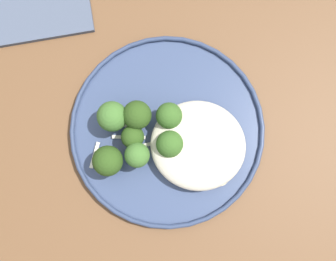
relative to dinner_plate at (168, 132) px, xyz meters
name	(u,v)px	position (x,y,z in m)	size (l,w,h in m)	color
ground	(168,161)	(0.00, 0.00, -0.75)	(6.00, 6.00, 0.00)	#665B51
wooden_dining_table	(167,137)	(0.00, 0.00, -0.09)	(1.40, 1.00, 0.74)	brown
dinner_plate	(168,132)	(0.00, 0.00, 0.00)	(0.29, 0.29, 0.02)	#38476B
noodle_bed	(198,145)	(0.05, -0.01, 0.02)	(0.14, 0.13, 0.04)	beige
seared_scallop_half_hidden	(199,145)	(0.05, -0.01, 0.01)	(0.03, 0.03, 0.02)	#E5C689
seared_scallop_left_edge	(218,175)	(0.08, -0.05, 0.01)	(0.03, 0.03, 0.01)	beige
seared_scallop_rear_pale	(200,172)	(0.06, -0.05, 0.01)	(0.02, 0.02, 0.02)	#DBB77A
seared_scallop_right_edge	(214,130)	(0.07, 0.01, 0.01)	(0.03, 0.03, 0.01)	#DBB77A
broccoli_floret_tall_stalk	(112,116)	(-0.08, 0.00, 0.04)	(0.04, 0.04, 0.06)	#7A994C
broccoli_floret_near_rim	(137,155)	(-0.04, -0.04, 0.03)	(0.04, 0.04, 0.05)	#89A356
broccoli_floret_front_edge	(108,161)	(-0.07, -0.06, 0.03)	(0.04, 0.04, 0.06)	#7A994C
broccoli_floret_small_sprig	(170,144)	(0.01, -0.02, 0.03)	(0.04, 0.04, 0.05)	#89A356
broccoli_floret_center_pile	(137,115)	(-0.05, 0.01, 0.04)	(0.04, 0.04, 0.06)	#89A356
broccoli_floret_right_tilted	(133,137)	(-0.05, -0.02, 0.03)	(0.03, 0.03, 0.05)	#7A994C
broccoli_floret_split_head	(171,116)	(0.00, 0.02, 0.03)	(0.04, 0.04, 0.05)	#89A356
onion_sliver_curled_piece	(129,137)	(-0.06, -0.02, 0.01)	(0.05, 0.01, 0.00)	silver
onion_sliver_pale_crescent	(115,124)	(-0.08, 0.00, 0.01)	(0.04, 0.01, 0.00)	silver
onion_sliver_short_strip	(141,146)	(-0.04, -0.03, 0.01)	(0.04, 0.01, 0.00)	silver
onion_sliver_long_sliver	(95,155)	(-0.10, -0.05, 0.01)	(0.04, 0.01, 0.00)	silver
folded_napkin	(43,12)	(-0.23, 0.15, 0.00)	(0.15, 0.09, 0.01)	#4C566B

